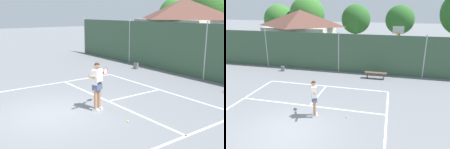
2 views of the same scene
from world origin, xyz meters
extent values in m
plane|color=slate|center=(0.00, 0.00, 0.00)|extent=(120.00, 120.00, 0.00)
cube|color=white|center=(0.00, 5.50, 0.00)|extent=(8.20, 0.10, 0.01)
cube|color=white|center=(4.10, 0.00, 0.00)|extent=(0.10, 11.00, 0.01)
cube|color=white|center=(0.00, 2.48, 0.00)|extent=(8.20, 0.10, 0.01)
cube|color=white|center=(0.00, 3.96, 0.00)|extent=(0.10, 2.97, 0.01)
cube|color=#38563D|center=(0.00, 9.00, 1.54)|extent=(26.00, 0.05, 3.09)
cylinder|color=#B2B2B7|center=(-6.50, 9.00, 1.62)|extent=(0.09, 0.09, 3.24)
cylinder|color=#B2B2B7|center=(0.00, 9.00, 1.62)|extent=(0.09, 0.09, 3.24)
cylinder|color=#B2B2B7|center=(6.50, 9.00, 1.62)|extent=(0.09, 0.09, 3.24)
cylinder|color=yellow|center=(4.53, 11.17, 1.52)|extent=(0.12, 0.12, 3.05)
cube|color=white|center=(4.53, 11.07, 3.25)|extent=(0.90, 0.06, 0.60)
torus|color=#D85919|center=(4.53, 10.80, 3.03)|extent=(0.48, 0.48, 0.02)
cube|color=beige|center=(-5.00, 13.08, 1.59)|extent=(6.25, 4.57, 3.18)
pyramid|color=brown|center=(-5.00, 13.08, 3.96)|extent=(6.75, 4.94, 1.57)
cylinder|color=brown|center=(-10.30, 18.34, 0.84)|extent=(0.36, 0.36, 1.68)
ellipsoid|color=#38752D|center=(-10.30, 18.34, 3.33)|extent=(3.89, 3.50, 3.89)
cylinder|color=brown|center=(-6.36, 18.34, 1.09)|extent=(0.36, 0.36, 2.19)
ellipsoid|color=#38752D|center=(-6.36, 18.34, 4.05)|extent=(4.38, 3.95, 4.38)
cylinder|color=brown|center=(-0.22, 18.34, 1.07)|extent=(0.36, 0.36, 2.13)
ellipsoid|color=#2D6628|center=(-0.22, 18.34, 3.59)|extent=(3.43, 3.09, 3.43)
cylinder|color=brown|center=(4.81, 18.34, 1.12)|extent=(0.36, 0.36, 2.24)
ellipsoid|color=#2D6628|center=(4.81, 18.34, 3.61)|extent=(3.21, 2.89, 3.21)
cube|color=silver|center=(0.71, 1.40, 0.05)|extent=(0.29, 0.21, 0.10)
cube|color=silver|center=(0.61, 1.62, 0.05)|extent=(0.29, 0.21, 0.10)
cylinder|color=#A37556|center=(0.71, 1.40, 0.51)|extent=(0.13, 0.13, 0.82)
cylinder|color=#A37556|center=(0.61, 1.62, 0.51)|extent=(0.13, 0.13, 0.82)
cube|color=#47567A|center=(0.66, 1.51, 0.98)|extent=(0.36, 0.43, 0.32)
cube|color=silver|center=(0.66, 1.51, 1.32)|extent=(0.38, 0.46, 0.56)
sphere|color=#A37556|center=(0.66, 1.51, 1.73)|extent=(0.22, 0.22, 0.22)
sphere|color=black|center=(0.66, 1.51, 1.75)|extent=(0.21, 0.21, 0.21)
cylinder|color=#A37556|center=(0.55, 1.68, 1.42)|extent=(0.31, 0.55, 0.17)
cylinder|color=#A37556|center=(0.77, 1.25, 1.37)|extent=(0.29, 0.50, 0.22)
cylinder|color=black|center=(0.45, 1.86, 1.37)|extent=(0.15, 0.29, 0.04)
torus|color=red|center=(0.27, 2.16, 1.37)|extent=(0.14, 0.29, 0.30)
cylinder|color=silver|center=(0.27, 2.16, 1.37)|extent=(0.11, 0.24, 0.26)
sphere|color=#CCE033|center=(2.22, 1.72, 0.03)|extent=(0.07, 0.07, 0.07)
cube|color=slate|center=(-4.50, 7.92, 0.20)|extent=(0.32, 0.24, 0.40)
cube|color=slate|center=(-4.47, 7.81, 0.12)|extent=(0.23, 0.11, 0.18)
torus|color=black|center=(-4.50, 7.92, 0.42)|extent=(0.09, 0.04, 0.09)
cube|color=brown|center=(3.10, 7.85, 0.45)|extent=(1.60, 0.36, 0.06)
cube|color=brown|center=(2.50, 7.85, 0.23)|extent=(0.08, 0.32, 0.45)
cube|color=brown|center=(3.70, 7.85, 0.23)|extent=(0.08, 0.32, 0.45)
camera|label=1|loc=(8.92, -3.80, 3.62)|focal=43.59mm
camera|label=2|loc=(4.03, -7.19, 5.24)|focal=33.87mm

